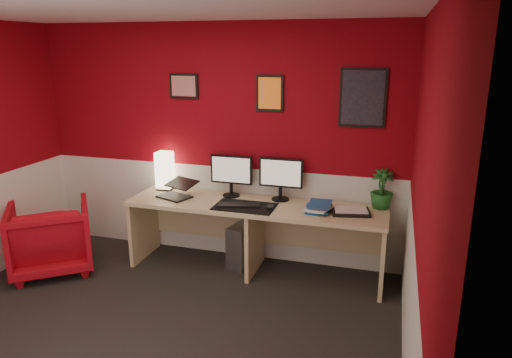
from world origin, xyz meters
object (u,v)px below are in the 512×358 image
desk (255,238)px  potted_plant (382,189)px  monitor_left (231,169)px  zen_tray (351,212)px  shoji_lamp (165,172)px  laptop (174,187)px  armchair (51,237)px  pc_tower (245,244)px  monitor_right (281,173)px

desk → potted_plant: bearing=11.0°
monitor_left → zen_tray: 1.30m
shoji_lamp → laptop: 0.35m
zen_tray → potted_plant: size_ratio=0.90×
zen_tray → armchair: (-2.98, -0.56, -0.39)m
shoji_lamp → potted_plant: bearing=0.4°
zen_tray → pc_tower: bearing=172.5°
monitor_left → armchair: 1.98m
desk → armchair: size_ratio=3.29×
desk → potted_plant: 1.35m
shoji_lamp → monitor_right: monitor_right is taller
shoji_lamp → monitor_right: 1.31m
desk → shoji_lamp: shoji_lamp is taller
pc_tower → desk: bearing=-28.9°
laptop → monitor_left: monitor_left is taller
shoji_lamp → potted_plant: size_ratio=1.03×
shoji_lamp → pc_tower: 1.18m
armchair → pc_tower: bearing=163.1°
monitor_left → pc_tower: (0.16, -0.04, -0.80)m
laptop → potted_plant: bearing=28.4°
monitor_left → monitor_right: size_ratio=1.00×
potted_plant → armchair: (-3.24, -0.80, -0.56)m
desk → armchair: (-2.03, -0.56, -0.01)m
desk → monitor_left: monitor_left is taller
desk → monitor_right: 0.72m
monitor_left → zen_tray: monitor_left is taller
monitor_left → potted_plant: monitor_left is taller
laptop → armchair: size_ratio=0.42×
monitor_left → armchair: size_ratio=0.73×
monitor_right → laptop: bearing=-167.7°
pc_tower → armchair: bearing=-145.6°
monitor_left → zen_tray: bearing=-8.5°
zen_tray → armchair: 3.05m
laptop → armchair: (-1.16, -0.53, -0.48)m
desk → laptop: (-0.87, -0.03, 0.47)m
desk → potted_plant: (1.21, 0.23, 0.56)m
desk → shoji_lamp: 1.25m
shoji_lamp → laptop: shoji_lamp is taller
desk → zen_tray: zen_tray is taller
monitor_left → desk: bearing=-30.6°
shoji_lamp → zen_tray: size_ratio=1.14×
laptop → monitor_right: size_ratio=0.57×
pc_tower → armchair: (-1.88, -0.70, 0.13)m
desk → pc_tower: 0.25m
desk → zen_tray: size_ratio=7.43×
laptop → monitor_right: (1.08, 0.24, 0.18)m
potted_plant → pc_tower: bearing=-176.2°
armchair → monitor_left: bearing=166.1°
shoji_lamp → pc_tower: size_ratio=0.89×
shoji_lamp → pc_tower: bearing=-4.5°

